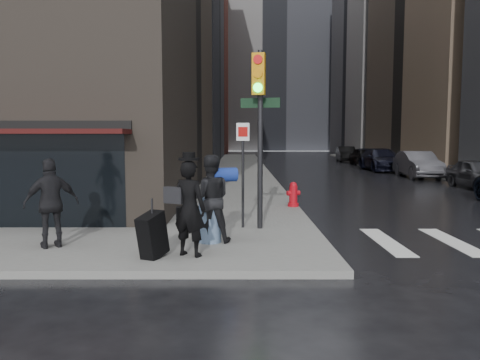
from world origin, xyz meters
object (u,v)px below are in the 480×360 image
(parked_car_2, at_px, (418,165))
(man_jeans, at_px, (209,199))
(man_greycoat, at_px, (51,203))
(traffic_light, at_px, (258,115))
(parked_car_5, at_px, (346,154))
(parked_car_1, at_px, (478,174))
(man_overcoat, at_px, (182,212))
(fire_hydrant, at_px, (293,195))
(parked_car_4, at_px, (365,157))
(parked_car_3, at_px, (381,160))

(parked_car_2, bearing_deg, man_jeans, -119.94)
(man_jeans, bearing_deg, man_greycoat, 1.91)
(man_greycoat, distance_m, traffic_light, 5.29)
(man_greycoat, distance_m, parked_car_5, 39.52)
(traffic_light, xyz_separation_m, parked_car_1, (11.10, 10.64, -2.35))
(parked_car_2, bearing_deg, man_overcoat, -119.23)
(fire_hydrant, bearing_deg, parked_car_4, 69.90)
(parked_car_1, height_order, parked_car_2, parked_car_2)
(man_greycoat, height_order, parked_car_5, man_greycoat)
(man_jeans, relative_size, parked_car_5, 0.42)
(fire_hydrant, relative_size, parked_car_1, 0.20)
(fire_hydrant, relative_size, parked_car_3, 0.15)
(man_overcoat, bearing_deg, parked_car_5, -83.31)
(man_jeans, xyz_separation_m, traffic_light, (1.14, 1.50, 1.94))
(man_jeans, relative_size, man_greycoat, 1.03)
(fire_hydrant, bearing_deg, parked_car_2, 54.60)
(man_jeans, distance_m, parked_car_3, 26.62)
(man_overcoat, height_order, man_jeans, man_overcoat)
(traffic_light, xyz_separation_m, parked_car_4, (10.43, 28.67, -2.29))
(traffic_light, bearing_deg, fire_hydrant, 83.31)
(man_overcoat, distance_m, parked_car_3, 27.96)
(man_greycoat, relative_size, fire_hydrant, 2.28)
(fire_hydrant, bearing_deg, man_overcoat, -114.07)
(man_overcoat, relative_size, fire_hydrant, 2.51)
(man_overcoat, relative_size, parked_car_3, 0.37)
(man_jeans, bearing_deg, traffic_light, -134.20)
(man_overcoat, xyz_separation_m, parked_car_4, (12.04, 31.44, -0.25))
(man_overcoat, relative_size, parked_car_4, 0.46)
(man_jeans, distance_m, traffic_light, 2.70)
(man_overcoat, bearing_deg, parked_car_3, -90.45)
(man_overcoat, xyz_separation_m, parked_car_3, (11.63, 25.43, -0.22))
(traffic_light, height_order, parked_car_3, traffic_light)
(man_jeans, distance_m, parked_car_5, 37.91)
(man_overcoat, height_order, parked_car_2, man_overcoat)
(man_jeans, height_order, parked_car_1, man_jeans)
(man_overcoat, xyz_separation_m, parked_car_1, (12.71, 13.41, -0.31))
(traffic_light, bearing_deg, man_overcoat, -107.58)
(parked_car_1, height_order, parked_car_3, parked_car_3)
(parked_car_1, distance_m, parked_car_4, 18.04)
(traffic_light, relative_size, fire_hydrant, 5.41)
(fire_hydrant, bearing_deg, traffic_light, -109.31)
(parked_car_3, height_order, parked_car_4, parked_car_3)
(man_overcoat, distance_m, man_greycoat, 2.97)
(man_greycoat, xyz_separation_m, parked_car_3, (14.51, 24.68, -0.29))
(man_overcoat, distance_m, parked_car_1, 18.48)
(man_overcoat, xyz_separation_m, traffic_light, (1.61, 2.76, 2.04))
(parked_car_2, distance_m, parked_car_5, 18.03)
(man_overcoat, height_order, fire_hydrant, man_overcoat)
(traffic_light, xyz_separation_m, parked_car_3, (10.03, 22.66, -2.26))
(parked_car_1, xyz_separation_m, parked_car_5, (-0.94, 24.04, 0.04))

